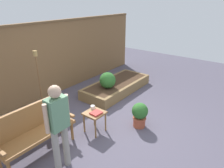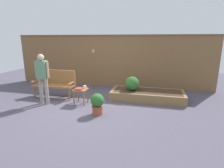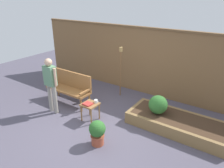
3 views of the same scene
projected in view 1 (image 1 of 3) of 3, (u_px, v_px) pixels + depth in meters
name	position (u px, v px, depth m)	size (l,w,h in m)	color
ground_plane	(113.00, 128.00, 4.64)	(14.00, 14.00, 0.00)	#514C5B
fence_back	(39.00, 62.00, 5.67)	(8.40, 0.14, 2.16)	brown
garden_bench	(33.00, 127.00, 3.74)	(1.44, 0.48, 0.94)	#936033
side_table	(95.00, 116.00, 4.38)	(0.40, 0.40, 0.48)	olive
cup_on_table	(93.00, 107.00, 4.47)	(0.12, 0.09, 0.08)	white
book_on_table	(96.00, 113.00, 4.29)	(0.22, 0.20, 0.04)	#B2332D
potted_boxwood	(140.00, 114.00, 4.59)	(0.37, 0.37, 0.59)	#A84C33
raised_planter_bed	(117.00, 86.00, 6.45)	(2.40, 1.00, 0.30)	olive
shrub_near_bench	(108.00, 80.00, 5.90)	(0.47, 0.47, 0.47)	brown
tiki_torch	(38.00, 71.00, 4.94)	(0.10, 0.10, 1.60)	brown
person_by_bench	(58.00, 122.00, 3.21)	(0.47, 0.20, 1.56)	gray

